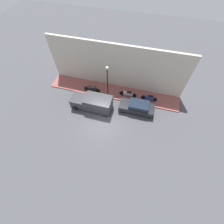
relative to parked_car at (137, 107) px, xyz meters
name	(u,v)px	position (x,y,z in m)	size (l,w,h in m)	color
ground_plane	(102,123)	(-2.62, 3.39, -0.66)	(60.00, 60.00, 0.00)	#47474C
sidewalk	(113,92)	(2.17, 3.39, -0.60)	(2.38, 16.48, 0.12)	#934C47
building_facade	(116,67)	(3.51, 3.39, 2.25)	(0.30, 16.48, 5.82)	beige
parked_car	(137,107)	(0.00, 0.00, 0.00)	(1.60, 3.96, 1.37)	black
delivery_van	(92,103)	(-0.89, 5.06, 0.27)	(1.82, 4.66, 1.82)	#2D2D33
motorcycle_blue	(149,98)	(1.87, -1.18, -0.10)	(0.30, 1.94, 0.81)	navy
motorcycle_black	(92,89)	(1.48, 5.98, -0.07)	(0.30, 2.12, 0.86)	black
scooter_silver	(128,94)	(1.86, 1.41, -0.10)	(0.30, 2.13, 0.80)	#B7B7BF
streetlamp	(107,77)	(1.37, 3.87, 2.36)	(0.34, 0.34, 4.35)	black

